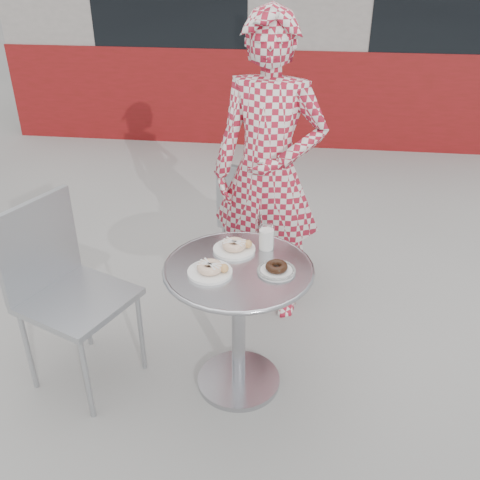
# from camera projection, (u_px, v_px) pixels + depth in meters

# --- Properties ---
(ground) EXTENTS (60.00, 60.00, 0.00)m
(ground) POSITION_uv_depth(u_px,v_px,m) (242.00, 378.00, 2.72)
(ground) COLOR #A6A49E
(ground) RESTS_ON ground
(bistro_table) EXTENTS (0.68, 0.68, 0.68)m
(bistro_table) POSITION_uv_depth(u_px,v_px,m) (239.00, 298.00, 2.44)
(bistro_table) COLOR silver
(bistro_table) RESTS_ON ground
(chair_far) EXTENTS (0.51, 0.52, 0.83)m
(chair_far) POSITION_uv_depth(u_px,v_px,m) (259.00, 243.00, 3.42)
(chair_far) COLOR #A7AAAE
(chair_far) RESTS_ON ground
(chair_left) EXTENTS (0.58, 0.58, 0.93)m
(chair_left) POSITION_uv_depth(u_px,v_px,m) (82.00, 331.00, 2.59)
(chair_left) COLOR #A7AAAE
(chair_left) RESTS_ON ground
(seated_person) EXTENTS (0.68, 0.52, 1.69)m
(seated_person) POSITION_uv_depth(u_px,v_px,m) (268.00, 174.00, 2.88)
(seated_person) COLOR maroon
(seated_person) RESTS_ON ground
(plate_far) EXTENTS (0.20, 0.20, 0.05)m
(plate_far) POSITION_uv_depth(u_px,v_px,m) (235.00, 247.00, 2.48)
(plate_far) COLOR white
(plate_far) RESTS_ON bistro_table
(plate_near) EXTENTS (0.20, 0.20, 0.05)m
(plate_near) POSITION_uv_depth(u_px,v_px,m) (211.00, 269.00, 2.31)
(plate_near) COLOR white
(plate_near) RESTS_ON bistro_table
(plate_checker) EXTENTS (0.17, 0.17, 0.04)m
(plate_checker) POSITION_uv_depth(u_px,v_px,m) (276.00, 269.00, 2.32)
(plate_checker) COLOR white
(plate_checker) RESTS_ON bistro_table
(milk_cup) EXTENTS (0.07, 0.07, 0.12)m
(milk_cup) POSITION_uv_depth(u_px,v_px,m) (266.00, 238.00, 2.48)
(milk_cup) COLOR white
(milk_cup) RESTS_ON bistro_table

